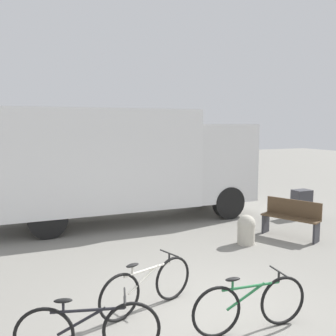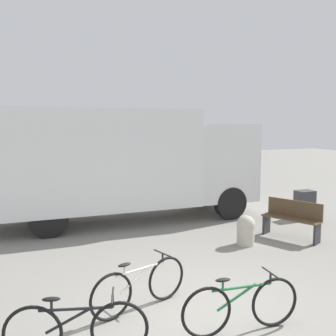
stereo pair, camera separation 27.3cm
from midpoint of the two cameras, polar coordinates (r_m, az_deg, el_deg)
ground_plane at (r=6.06m, az=5.12°, el=-21.49°), size 60.00×60.00×0.00m
delivery_truck at (r=11.06m, az=-6.93°, el=1.17°), size 7.60×2.33×3.27m
park_bench at (r=10.02m, az=17.54°, el=-7.13°), size 0.96×1.47×0.95m
bicycle_near at (r=5.03m, az=-13.74°, el=-23.00°), size 1.70×0.60×0.81m
bicycle_middle at (r=6.05m, az=-4.49°, el=-17.49°), size 1.68×0.64×0.81m
bicycle_far at (r=5.58m, az=10.99°, el=-19.76°), size 1.75×0.44×0.81m
bollard_near_bench at (r=9.20m, az=10.99°, el=-9.11°), size 0.43×0.43×0.71m
utility_box at (r=12.23m, az=19.07°, el=-5.14°), size 0.54×0.40×0.85m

